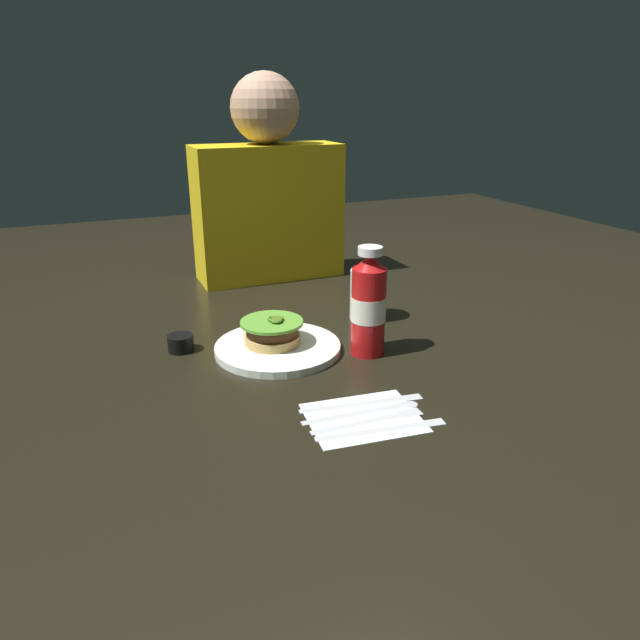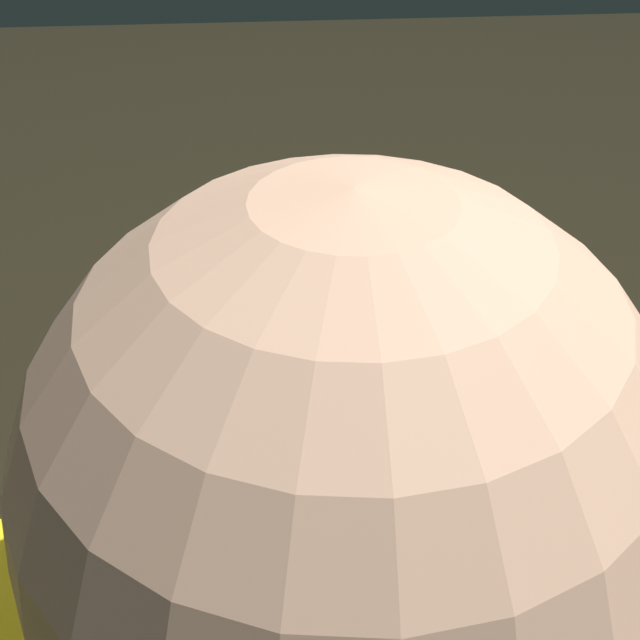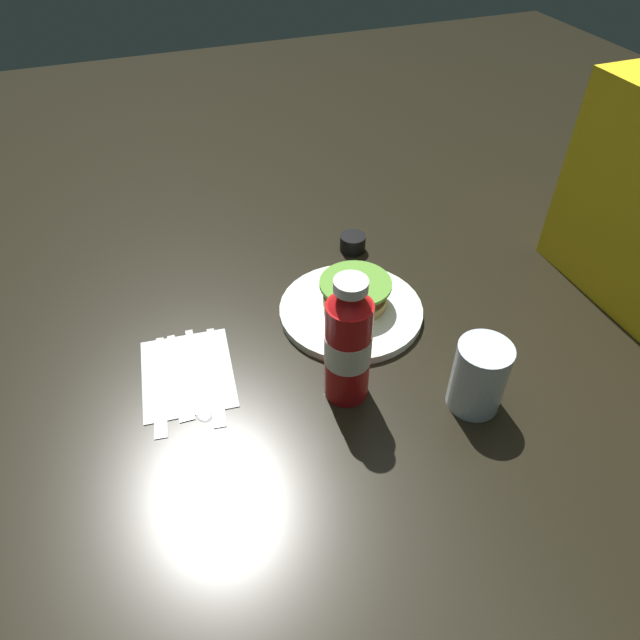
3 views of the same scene
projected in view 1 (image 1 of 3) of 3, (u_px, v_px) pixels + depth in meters
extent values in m
plane|color=black|center=(302.00, 360.00, 1.07)|extent=(3.00, 3.00, 0.00)
cylinder|color=white|center=(278.00, 348.00, 1.11)|extent=(0.24, 0.24, 0.01)
cylinder|color=tan|center=(272.00, 339.00, 1.11)|extent=(0.11, 0.11, 0.02)
cylinder|color=#512D19|center=(272.00, 331.00, 1.10)|extent=(0.10, 0.10, 0.02)
cylinder|color=red|center=(272.00, 325.00, 1.10)|extent=(0.09, 0.09, 0.01)
cylinder|color=#599830|center=(272.00, 322.00, 1.09)|extent=(0.12, 0.12, 0.01)
torus|color=#4A731D|center=(273.00, 319.00, 1.09)|extent=(0.02, 0.02, 0.01)
torus|color=#4F6B21|center=(276.00, 320.00, 1.09)|extent=(0.02, 0.02, 0.01)
torus|color=#586916|center=(278.00, 318.00, 1.09)|extent=(0.02, 0.02, 0.01)
torus|color=#40711F|center=(276.00, 321.00, 1.08)|extent=(0.02, 0.02, 0.01)
cylinder|color=red|center=(368.00, 312.00, 1.07)|extent=(0.06, 0.06, 0.17)
cone|color=red|center=(370.00, 262.00, 1.04)|extent=(0.06, 0.06, 0.03)
cylinder|color=white|center=(370.00, 251.00, 1.03)|extent=(0.04, 0.04, 0.02)
cylinder|color=white|center=(368.00, 308.00, 1.07)|extent=(0.07, 0.07, 0.05)
cylinder|color=silver|center=(367.00, 295.00, 1.25)|extent=(0.08, 0.08, 0.11)
cylinder|color=black|center=(181.00, 343.00, 1.11)|extent=(0.05, 0.05, 0.03)
cube|color=white|center=(363.00, 417.00, 0.88)|extent=(0.18, 0.15, 0.00)
cube|color=silver|center=(373.00, 429.00, 0.84)|extent=(0.18, 0.04, 0.00)
cube|color=silver|center=(419.00, 423.00, 0.86)|extent=(0.08, 0.03, 0.00)
cube|color=silver|center=(366.00, 420.00, 0.87)|extent=(0.18, 0.02, 0.00)
cube|color=silver|center=(410.00, 411.00, 0.89)|extent=(0.04, 0.02, 0.00)
cube|color=silver|center=(360.00, 411.00, 0.89)|extent=(0.19, 0.02, 0.00)
ellipsoid|color=silver|center=(407.00, 403.00, 0.91)|extent=(0.04, 0.03, 0.00)
cube|color=silver|center=(354.00, 403.00, 0.91)|extent=(0.18, 0.04, 0.00)
cube|color=silver|center=(398.00, 397.00, 0.93)|extent=(0.08, 0.03, 0.00)
cube|color=gold|center=(268.00, 213.00, 1.51)|extent=(0.38, 0.14, 0.35)
sphere|color=tan|center=(265.00, 108.00, 1.42)|extent=(0.17, 0.17, 0.17)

